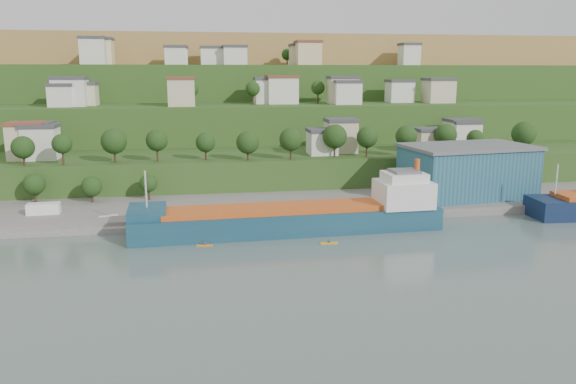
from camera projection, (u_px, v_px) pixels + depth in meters
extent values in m
plane|color=#4D5E5B|center=(321.00, 244.00, 108.39)|extent=(500.00, 500.00, 0.00)
cube|color=slate|center=(376.00, 206.00, 138.53)|extent=(220.00, 26.00, 4.00)
cube|color=slate|center=(51.00, 226.00, 121.11)|extent=(40.00, 18.00, 2.40)
cube|color=#284719|center=(280.00, 187.00, 162.46)|extent=(260.00, 32.00, 20.00)
cube|color=#284719|center=(267.00, 169.00, 191.42)|extent=(280.00, 32.00, 44.00)
cube|color=#284719|center=(258.00, 156.00, 220.39)|extent=(300.00, 32.00, 70.00)
cube|color=olive|center=(243.00, 136.00, 291.83)|extent=(360.00, 120.00, 96.00)
cube|color=beige|center=(28.00, 142.00, 146.74)|extent=(9.13, 7.40, 8.95)
cube|color=brown|center=(26.00, 123.00, 145.71)|extent=(9.73, 8.00, 0.90)
cube|color=silver|center=(35.00, 142.00, 148.08)|extent=(8.69, 7.47, 8.82)
cube|color=#3F3F44|center=(34.00, 124.00, 147.07)|extent=(9.29, 8.07, 0.90)
cube|color=beige|center=(44.00, 144.00, 153.26)|extent=(7.58, 7.75, 6.39)
cube|color=#3F3F44|center=(42.00, 131.00, 152.50)|extent=(8.18, 8.35, 0.90)
cube|color=silver|center=(41.00, 143.00, 146.96)|extent=(8.39, 7.82, 8.36)
cube|color=#3F3F44|center=(40.00, 126.00, 145.99)|extent=(8.99, 8.42, 0.90)
cube|color=silver|center=(322.00, 143.00, 156.08)|extent=(7.58, 8.03, 6.26)
cube|color=#3F3F44|center=(322.00, 130.00, 155.33)|extent=(8.18, 8.63, 0.90)
cube|color=beige|center=(341.00, 137.00, 159.62)|extent=(8.23, 7.52, 8.74)
cube|color=#3F3F44|center=(341.00, 120.00, 158.62)|extent=(8.83, 8.12, 0.90)
cube|color=beige|center=(430.00, 141.00, 160.77)|extent=(8.25, 7.24, 6.02)
cube|color=#3F3F44|center=(430.00, 129.00, 160.05)|extent=(8.85, 7.84, 0.90)
cube|color=silver|center=(461.00, 134.00, 173.87)|extent=(9.07, 8.00, 7.52)
cube|color=#3F3F44|center=(462.00, 120.00, 172.98)|extent=(9.67, 8.60, 0.90)
cube|color=silver|center=(463.00, 135.00, 172.94)|extent=(8.46, 7.96, 7.13)
cube|color=#3F3F44|center=(464.00, 122.00, 172.10)|extent=(9.06, 8.56, 0.90)
cube|color=silver|center=(62.00, 96.00, 173.22)|extent=(7.15, 8.49, 6.26)
cube|color=#3F3F44|center=(61.00, 85.00, 172.47)|extent=(7.75, 9.09, 0.90)
cube|color=silver|center=(70.00, 93.00, 174.83)|extent=(9.99, 8.23, 8.26)
cube|color=#3F3F44|center=(69.00, 78.00, 173.87)|extent=(10.59, 8.83, 0.90)
cube|color=beige|center=(84.00, 95.00, 179.41)|extent=(8.06, 7.16, 6.50)
cube|color=#3F3F44|center=(83.00, 83.00, 178.63)|extent=(8.66, 7.76, 0.90)
cube|color=beige|center=(181.00, 93.00, 176.13)|extent=(8.17, 8.63, 8.21)
cube|color=brown|center=(181.00, 78.00, 175.18)|extent=(8.77, 9.23, 0.90)
cube|color=silver|center=(267.00, 92.00, 189.24)|extent=(8.47, 7.53, 7.88)
cube|color=#3F3F44|center=(267.00, 79.00, 188.32)|extent=(9.07, 8.13, 0.90)
cube|color=silver|center=(282.00, 91.00, 188.80)|extent=(10.00, 8.81, 8.56)
cube|color=brown|center=(282.00, 77.00, 187.81)|extent=(10.60, 9.41, 0.90)
cube|color=beige|center=(343.00, 91.00, 188.29)|extent=(9.57, 7.01, 8.33)
cube|color=#3F3F44|center=(343.00, 77.00, 187.32)|extent=(10.17, 7.61, 0.90)
cube|color=silver|center=(346.00, 94.00, 186.45)|extent=(8.71, 8.52, 7.01)
cube|color=#3F3F44|center=(346.00, 81.00, 185.62)|extent=(9.31, 9.12, 0.90)
cube|color=silver|center=(400.00, 92.00, 197.50)|extent=(8.50, 7.29, 7.09)
cube|color=#3F3F44|center=(400.00, 81.00, 196.66)|extent=(9.10, 7.89, 0.90)
cube|color=beige|center=(438.00, 92.00, 194.99)|extent=(9.20, 8.72, 7.64)
cube|color=#3F3F44|center=(439.00, 79.00, 194.10)|extent=(9.80, 9.32, 0.90)
cube|color=silver|center=(94.00, 52.00, 198.66)|extent=(8.51, 8.97, 8.83)
cube|color=#3F3F44|center=(93.00, 38.00, 197.64)|extent=(9.11, 9.57, 0.90)
cube|color=beige|center=(102.00, 53.00, 205.39)|extent=(7.65, 8.35, 8.94)
cube|color=#3F3F44|center=(101.00, 39.00, 204.36)|extent=(8.25, 8.95, 0.90)
cube|color=silver|center=(176.00, 57.00, 206.26)|extent=(7.66, 7.13, 6.17)
cube|color=#3F3F44|center=(175.00, 47.00, 205.52)|extent=(8.26, 7.73, 0.90)
cube|color=silver|center=(177.00, 57.00, 210.07)|extent=(7.85, 8.12, 6.08)
cube|color=#3F3F44|center=(177.00, 47.00, 209.34)|extent=(8.45, 8.72, 0.90)
cube|color=silver|center=(213.00, 57.00, 214.43)|extent=(9.11, 7.74, 6.25)
cube|color=#3F3F44|center=(212.00, 47.00, 213.68)|extent=(9.71, 8.34, 0.90)
cube|color=silver|center=(235.00, 56.00, 212.17)|extent=(8.71, 7.55, 6.50)
cube|color=#3F3F44|center=(235.00, 46.00, 211.40)|extent=(9.31, 8.15, 0.90)
cube|color=beige|center=(301.00, 56.00, 214.94)|extent=(8.26, 7.20, 7.09)
cube|color=#3F3F44|center=(301.00, 45.00, 214.11)|extent=(8.86, 7.80, 0.90)
cube|color=beige|center=(308.00, 54.00, 209.43)|extent=(8.92, 8.37, 8.09)
cube|color=brown|center=(308.00, 42.00, 208.49)|extent=(9.52, 8.97, 0.90)
cube|color=silver|center=(409.00, 56.00, 226.37)|extent=(7.17, 7.26, 8.03)
cube|color=#3F3F44|center=(410.00, 44.00, 225.43)|extent=(7.77, 7.86, 0.90)
cylinder|color=#382619|center=(24.00, 160.00, 137.46)|extent=(0.50, 0.50, 2.96)
sphere|color=black|center=(23.00, 147.00, 136.83)|extent=(5.55, 5.55, 5.55)
cylinder|color=#382619|center=(63.00, 157.00, 137.89)|extent=(0.50, 0.50, 3.96)
sphere|color=black|center=(62.00, 144.00, 137.19)|extent=(4.85, 4.85, 4.85)
cylinder|color=#382619|center=(115.00, 155.00, 141.98)|extent=(0.50, 0.50, 3.64)
sphere|color=black|center=(114.00, 141.00, 141.23)|extent=(6.44, 6.44, 6.44)
cylinder|color=#382619|center=(157.00, 154.00, 143.54)|extent=(0.50, 0.50, 3.93)
sphere|color=black|center=(157.00, 140.00, 142.81)|extent=(5.52, 5.52, 5.52)
cylinder|color=#382619|center=(206.00, 154.00, 146.11)|extent=(0.50, 0.50, 3.22)
sphere|color=black|center=(205.00, 142.00, 145.48)|extent=(5.09, 5.09, 5.09)
cylinder|color=#382619|center=(248.00, 154.00, 145.73)|extent=(0.50, 0.50, 3.04)
sphere|color=black|center=(248.00, 142.00, 145.07)|extent=(5.95, 5.95, 5.95)
cylinder|color=#382619|center=(291.00, 153.00, 147.08)|extent=(0.50, 0.50, 3.58)
sphere|color=black|center=(291.00, 140.00, 146.35)|extent=(6.03, 6.03, 6.03)
cylinder|color=#382619|center=(335.00, 150.00, 151.75)|extent=(0.50, 0.50, 3.72)
sphere|color=black|center=(335.00, 136.00, 150.98)|extent=(6.55, 6.55, 6.55)
cylinder|color=#382619|center=(367.00, 150.00, 151.77)|extent=(0.50, 0.50, 3.71)
sphere|color=black|center=(367.00, 137.00, 151.05)|extent=(5.71, 5.71, 5.71)
cylinder|color=#382619|center=(406.00, 149.00, 152.23)|extent=(0.50, 0.50, 3.92)
sphere|color=black|center=(406.00, 136.00, 151.48)|extent=(5.81, 5.81, 5.81)
cylinder|color=#382619|center=(445.00, 147.00, 156.87)|extent=(0.50, 0.50, 3.67)
sphere|color=black|center=(446.00, 135.00, 156.13)|extent=(6.22, 6.22, 6.22)
cylinder|color=#382619|center=(475.00, 148.00, 158.84)|extent=(0.50, 0.50, 2.77)
sphere|color=black|center=(475.00, 138.00, 158.26)|extent=(4.93, 4.93, 4.93)
cylinder|color=#382619|center=(523.00, 147.00, 157.67)|extent=(0.50, 0.50, 3.76)
sphere|color=black|center=(524.00, 134.00, 156.88)|extent=(6.76, 6.76, 6.76)
cylinder|color=#382619|center=(287.00, 62.00, 222.48)|extent=(0.50, 0.50, 3.06)
sphere|color=black|center=(287.00, 54.00, 221.89)|extent=(4.53, 4.53, 4.53)
cylinder|color=#382619|center=(192.00, 99.00, 180.55)|extent=(0.50, 0.50, 3.82)
sphere|color=black|center=(191.00, 89.00, 179.89)|extent=(4.55, 4.55, 4.55)
cylinder|color=#382619|center=(336.00, 100.00, 189.60)|extent=(0.50, 0.50, 2.78)
sphere|color=black|center=(336.00, 91.00, 189.01)|extent=(5.19, 5.19, 5.19)
cylinder|color=#382619|center=(318.00, 97.00, 191.65)|extent=(0.50, 0.50, 4.00)
sphere|color=black|center=(318.00, 88.00, 190.96)|extent=(4.65, 4.65, 4.65)
cylinder|color=#382619|center=(253.00, 99.00, 184.11)|extent=(0.50, 0.50, 3.83)
sphere|color=black|center=(253.00, 89.00, 183.44)|extent=(4.77, 4.77, 4.77)
cube|color=#14354D|center=(288.00, 226.00, 116.01)|extent=(64.31, 12.53, 6.40)
cube|color=#C54F1A|center=(280.00, 208.00, 114.95)|extent=(47.81, 10.06, 1.10)
cube|color=#14354D|center=(147.00, 212.00, 110.76)|extent=(7.70, 10.33, 1.83)
cube|color=silver|center=(403.00, 194.00, 118.60)|extent=(11.31, 9.56, 5.48)
cube|color=silver|center=(404.00, 177.00, 117.83)|extent=(8.50, 7.63, 1.83)
cube|color=#595B5E|center=(404.00, 171.00, 117.58)|extent=(5.69, 5.69, 0.55)
cylinder|color=#C54F1A|center=(417.00, 166.00, 117.78)|extent=(1.14, 1.14, 2.74)
cylinder|color=silver|center=(146.00, 189.00, 109.80)|extent=(0.34, 0.34, 7.31)
cube|color=silver|center=(162.00, 221.00, 111.61)|extent=(13.19, 10.82, 0.23)
cylinder|color=silver|center=(557.00, 179.00, 124.51)|extent=(0.33, 0.33, 6.79)
cube|color=navy|center=(467.00, 172.00, 140.27)|extent=(32.03, 21.63, 12.00)
cube|color=#595B5E|center=(469.00, 147.00, 138.93)|extent=(33.14, 22.75, 0.80)
cube|color=white|center=(44.00, 210.00, 122.97)|extent=(6.98, 3.24, 3.18)
cube|color=silver|center=(109.00, 218.00, 121.59)|extent=(4.28, 2.76, 0.80)
cube|color=orange|center=(205.00, 245.00, 107.04)|extent=(3.12, 0.75, 0.23)
sphere|color=#3F3F44|center=(205.00, 243.00, 106.96)|extent=(0.54, 0.54, 0.54)
cube|color=gold|center=(329.00, 243.00, 108.42)|extent=(3.42, 0.77, 0.25)
sphere|color=#3F3F44|center=(329.00, 241.00, 108.33)|extent=(0.59, 0.59, 0.59)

